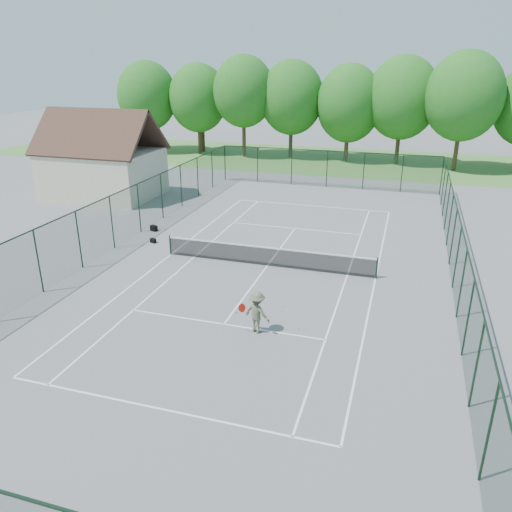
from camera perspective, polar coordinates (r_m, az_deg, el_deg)
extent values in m
plane|color=slate|center=(25.80, 1.31, -1.13)|extent=(140.00, 140.00, 0.00)
cube|color=#51853A|center=(54.23, 10.16, 10.66)|extent=(80.00, 16.00, 0.01)
cube|color=white|center=(36.77, 6.40, 5.73)|extent=(10.97, 0.08, 0.01)
cube|color=white|center=(16.19, -10.80, -16.79)|extent=(10.97, 0.08, 0.01)
cube|color=white|center=(31.62, 4.48, 3.16)|extent=(8.23, 0.08, 0.01)
cube|color=white|center=(20.33, -3.68, -7.78)|extent=(8.23, 0.08, 0.01)
cube|color=white|center=(25.00, 13.50, -2.51)|extent=(0.08, 23.77, 0.01)
cube|color=white|center=(27.68, -9.68, 0.18)|extent=(0.08, 23.77, 0.01)
cube|color=white|center=(25.09, 10.39, -2.16)|extent=(0.08, 23.77, 0.01)
cube|color=white|center=(27.12, -7.09, -0.12)|extent=(0.08, 23.77, 0.01)
cube|color=white|center=(25.80, 1.31, -1.12)|extent=(0.08, 12.80, 0.01)
cylinder|color=black|center=(27.50, -9.78, 1.25)|extent=(0.08, 0.08, 1.10)
cylinder|color=black|center=(24.79, 13.64, -1.36)|extent=(0.08, 0.08, 1.10)
cube|color=black|center=(25.61, 1.31, -0.09)|extent=(11.00, 0.02, 0.96)
cube|color=white|center=(25.43, 1.32, 0.95)|extent=(11.00, 0.05, 0.07)
cube|color=#183822|center=(42.28, 8.11, 9.82)|extent=(18.00, 0.02, 3.00)
cube|color=#183822|center=(24.56, 21.97, -0.19)|extent=(0.02, 36.00, 3.00)
cube|color=#183822|center=(28.89, -16.14, 3.69)|extent=(0.02, 36.00, 3.00)
cube|color=black|center=(42.00, 8.22, 11.82)|extent=(18.00, 0.05, 0.05)
cube|color=black|center=(24.09, 22.46, 3.12)|extent=(0.05, 36.00, 0.05)
cube|color=black|center=(28.49, -16.45, 6.56)|extent=(0.05, 36.00, 0.05)
cube|color=beige|center=(40.67, -17.04, 8.99)|extent=(8.00, 6.00, 3.50)
cube|color=#492F24|center=(41.38, -16.38, 13.85)|extent=(8.60, 3.27, 3.27)
cube|color=#492F24|center=(38.92, -18.79, 13.15)|extent=(8.60, 3.27, 3.27)
cylinder|color=#483720|center=(58.21, -6.47, 13.67)|extent=(0.40, 0.40, 4.20)
ellipsoid|color=#2B7622|center=(57.81, -6.64, 17.50)|extent=(6.40, 6.40, 7.40)
cylinder|color=#483720|center=(53.89, 10.31, 12.85)|extent=(0.40, 0.40, 4.20)
ellipsoid|color=#2B7622|center=(53.46, 10.59, 16.98)|extent=(6.40, 6.40, 7.40)
cube|color=black|center=(31.68, -11.60, 3.14)|extent=(0.50, 0.40, 0.35)
cube|color=black|center=(29.62, -11.68, 1.74)|extent=(0.38, 0.30, 0.26)
imported|color=#575E45|center=(19.37, 0.13, -6.46)|extent=(1.24, 0.94, 1.69)
sphere|color=#BDE63C|center=(19.43, 3.60, -6.21)|extent=(0.07, 0.07, 0.07)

